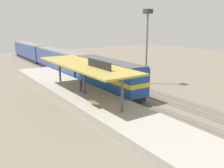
{
  "coord_description": "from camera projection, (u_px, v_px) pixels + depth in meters",
  "views": [
    {
      "loc": [
        -18.3,
        -26.57,
        9.54
      ],
      "look_at": [
        -1.38,
        -1.41,
        2.0
      ],
      "focal_mm": 39.06,
      "sensor_mm": 36.0,
      "label": 1
    }
  ],
  "objects": [
    {
      "name": "ground_plane",
      "position": [
        126.0,
        92.0,
        34.69
      ],
      "size": [
        120.0,
        120.0,
        0.0
      ],
      "primitive_type": "plane",
      "color": "#706656"
    },
    {
      "name": "track_near",
      "position": [
        115.0,
        94.0,
        33.6
      ],
      "size": [
        3.2,
        110.0,
        0.16
      ],
      "color": "#5F5649",
      "rests_on": "ground"
    },
    {
      "name": "track_far",
      "position": [
        140.0,
        90.0,
        36.09
      ],
      "size": [
        3.2,
        110.0,
        0.16
      ],
      "color": "#5F5649",
      "rests_on": "ground"
    },
    {
      "name": "platform",
      "position": [
        85.0,
        97.0,
        31.01
      ],
      "size": [
        6.0,
        44.0,
        0.9
      ],
      "primitive_type": "cube",
      "color": "#9E998E",
      "rests_on": "ground"
    },
    {
      "name": "station_canopy",
      "position": [
        84.0,
        65.0,
        29.95
      ],
      "size": [
        5.2,
        18.0,
        4.7
      ],
      "color": "#47474C",
      "rests_on": "platform"
    },
    {
      "name": "platform_bench",
      "position": [
        95.0,
        102.0,
        26.01
      ],
      "size": [
        0.44,
        1.7,
        0.5
      ],
      "color": "#333338",
      "rests_on": "platform"
    },
    {
      "name": "locomotive",
      "position": [
        107.0,
        75.0,
        34.47
      ],
      "size": [
        2.93,
        14.43,
        4.44
      ],
      "color": "#28282D",
      "rests_on": "track_near"
    },
    {
      "name": "passenger_carriage_front",
      "position": [
        59.0,
        60.0,
        48.98
      ],
      "size": [
        2.9,
        20.0,
        4.24
      ],
      "color": "#28282D",
      "rests_on": "track_near"
    },
    {
      "name": "passenger_carriage_rear",
      "position": [
        30.0,
        51.0,
        65.73
      ],
      "size": [
        2.9,
        20.0,
        4.24
      ],
      "color": "#28282D",
      "rests_on": "track_near"
    },
    {
      "name": "light_mast",
      "position": [
        147.0,
        31.0,
        37.75
      ],
      "size": [
        1.1,
        1.1,
        11.7
      ],
      "color": "slate",
      "rests_on": "ground"
    },
    {
      "name": "person_waiting",
      "position": [
        81.0,
        84.0,
        31.63
      ],
      "size": [
        0.34,
        0.34,
        1.71
      ],
      "color": "#4C4C51",
      "rests_on": "platform"
    }
  ]
}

